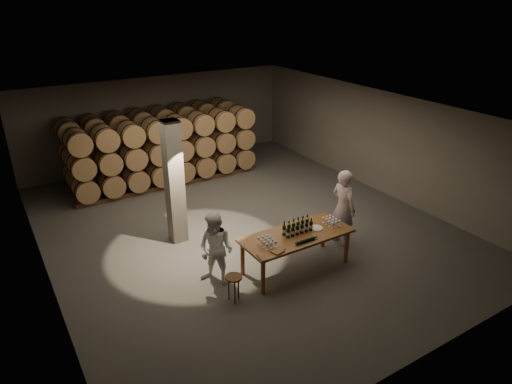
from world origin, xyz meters
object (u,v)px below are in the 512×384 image
person_man (343,207)px  person_woman (216,249)px  notebook_near (278,251)px  bottle_cluster (298,228)px  plate (316,228)px  stool (234,281)px  tasting_table (296,238)px

person_man → person_woman: person_man is taller
notebook_near → person_woman: person_woman is taller
bottle_cluster → person_man: bearing=10.0°
plate → person_woman: 2.43m
bottle_cluster → stool: 2.00m
plate → person_woman: (-2.38, 0.47, -0.06)m
bottle_cluster → plate: bearing=-7.3°
person_woman → notebook_near: bearing=17.3°
notebook_near → bottle_cluster: bearing=14.9°
stool → person_woman: 0.85m
tasting_table → notebook_near: 0.90m
plate → notebook_near: size_ratio=1.23×
plate → person_woman: bearing=168.9°
notebook_near → stool: size_ratio=0.42×
stool → person_man: person_man is taller
bottle_cluster → notebook_near: (-0.86, -0.46, -0.11)m
plate → bottle_cluster: bearing=172.7°
notebook_near → person_woman: bearing=126.8°
bottle_cluster → plate: (0.49, -0.06, -0.12)m
notebook_near → person_woman: size_ratio=0.15×
tasting_table → person_man: size_ratio=1.30×
bottle_cluster → plate: size_ratio=2.42×
plate → notebook_near: (-1.35, -0.40, 0.01)m
person_man → person_woman: (-3.52, 0.12, -0.15)m
person_woman → stool: bearing=-32.4°
tasting_table → plate: 0.57m
notebook_near → stool: 1.12m
plate → person_man: 1.19m
tasting_table → person_man: 1.74m
tasting_table → plate: bearing=-1.2°
plate → person_woman: size_ratio=0.18×
bottle_cluster → stool: size_ratio=1.24×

